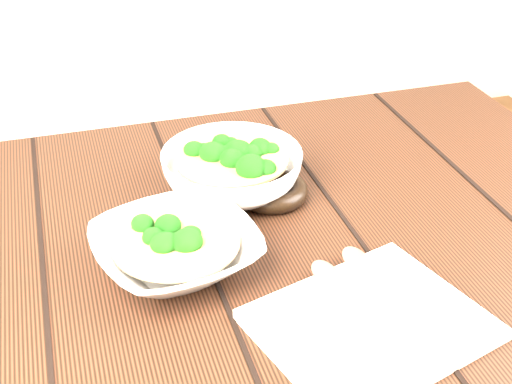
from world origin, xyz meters
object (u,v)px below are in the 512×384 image
object	(u,v)px
soup_bowl_front	(176,249)
table	(223,322)
napkin	(370,324)
soup_bowl_back	(232,170)
trivet	(271,191)

from	to	relation	value
soup_bowl_front	table	bearing A→B (deg)	13.41
table	napkin	distance (m)	0.26
soup_bowl_front	napkin	world-z (taller)	soup_bowl_front
table	soup_bowl_back	xyz separation A→B (m)	(0.05, 0.14, 0.15)
soup_bowl_back	napkin	size ratio (longest dim) A/B	1.07
table	napkin	size ratio (longest dim) A/B	5.06
soup_bowl_front	napkin	distance (m)	0.25
table	soup_bowl_back	distance (m)	0.21
trivet	napkin	distance (m)	0.29
soup_bowl_back	trivet	bearing A→B (deg)	-37.16
soup_bowl_front	napkin	bearing A→B (deg)	-43.62
table	napkin	xyz separation A→B (m)	(0.12, -0.19, 0.13)
trivet	napkin	xyz separation A→B (m)	(0.02, -0.29, -0.01)
table	napkin	world-z (taller)	napkin
table	soup_bowl_back	bearing A→B (deg)	69.20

